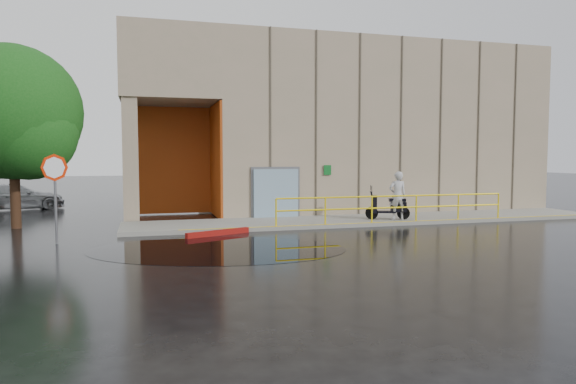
% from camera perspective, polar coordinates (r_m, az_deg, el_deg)
% --- Properties ---
extents(ground, '(120.00, 120.00, 0.00)m').
position_cam_1_polar(ground, '(15.90, 3.26, -5.76)').
color(ground, black).
rests_on(ground, ground).
extents(sidewalk, '(20.00, 3.00, 0.15)m').
position_cam_1_polar(sidewalk, '(21.51, 9.46, -3.05)').
color(sidewalk, gray).
rests_on(sidewalk, ground).
extents(building, '(20.00, 10.17, 8.00)m').
position_cam_1_polar(building, '(27.78, 5.89, 7.10)').
color(building, gray).
rests_on(building, ground).
extents(guardrail, '(9.56, 0.06, 1.03)m').
position_cam_1_polar(guardrail, '(20.35, 11.73, -1.76)').
color(guardrail, yellow).
rests_on(guardrail, sidewalk).
extents(person, '(0.76, 0.55, 1.94)m').
position_cam_1_polar(person, '(20.98, 12.07, -0.39)').
color(person, '#B8B8BC').
rests_on(person, sidewalk).
extents(scooter, '(1.81, 1.10, 1.37)m').
position_cam_1_polar(scooter, '(21.00, 11.08, -0.87)').
color(scooter, black).
rests_on(scooter, sidewalk).
extents(stop_sign, '(0.72, 0.48, 2.76)m').
position_cam_1_polar(stop_sign, '(17.15, -24.49, 1.31)').
color(stop_sign, slate).
rests_on(stop_sign, ground).
extents(red_curb, '(2.28, 1.10, 0.18)m').
position_cam_1_polar(red_curb, '(17.67, -7.77, -4.51)').
color(red_curb, maroon).
rests_on(red_curb, ground).
extents(puddle, '(8.34, 6.29, 0.01)m').
position_cam_1_polar(puddle, '(15.04, -7.87, -6.34)').
color(puddle, black).
rests_on(puddle, ground).
extents(car_c, '(4.82, 3.09, 1.30)m').
position_cam_1_polar(car_c, '(29.05, -27.99, -0.50)').
color(car_c, '#9EA1A5').
rests_on(car_c, ground).
extents(tree_near, '(4.98, 4.98, 6.80)m').
position_cam_1_polar(tree_near, '(21.51, -27.96, 7.33)').
color(tree_near, '#321E10').
rests_on(tree_near, ground).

